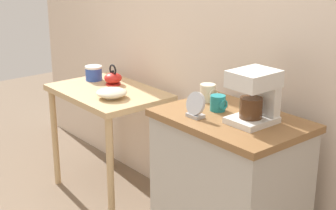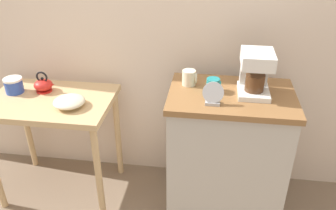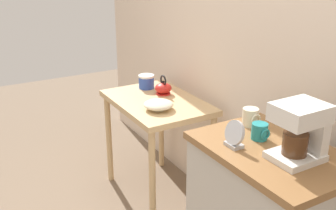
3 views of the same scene
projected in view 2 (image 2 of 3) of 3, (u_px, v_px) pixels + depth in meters
name	position (u px, v px, depth m)	size (l,w,h in m)	color
ground_plane	(145.00, 197.00, 2.56)	(8.00, 8.00, 0.00)	#7A6651
wooden_table	(53.00, 114.00, 2.33)	(0.81, 0.55, 0.77)	tan
kitchen_counter	(226.00, 154.00, 2.28)	(0.75, 0.52, 0.90)	#BCB7AD
bowl_stoneware	(69.00, 102.00, 2.17)	(0.20, 0.20, 0.06)	beige
teakettle	(44.00, 85.00, 2.35)	(0.15, 0.12, 0.15)	red
canister_enamel	(14.00, 85.00, 2.33)	(0.12, 0.12, 0.10)	#2D4CAD
coffee_maker	(256.00, 70.00, 2.00)	(0.18, 0.22, 0.26)	white
mug_small_cream	(189.00, 78.00, 2.14)	(0.09, 0.08, 0.09)	beige
mug_dark_teal	(213.00, 85.00, 2.07)	(0.09, 0.08, 0.08)	teal
table_clock	(213.00, 95.00, 1.92)	(0.12, 0.06, 0.13)	#B2B5BA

